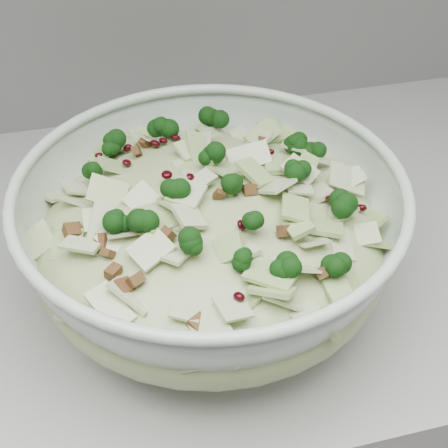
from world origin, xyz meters
The scene contains 3 objects.
counter centered at (0.00, 1.70, 0.45)m, with size 3.60×0.60×0.90m, color #A2A29E.
mixing_bowl centered at (0.08, 1.60, 0.98)m, with size 0.45×0.45×0.15m.
salad centered at (0.08, 1.60, 1.00)m, with size 0.42×0.42×0.15m.
Camera 1 is at (-0.02, 1.16, 1.38)m, focal length 50.00 mm.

